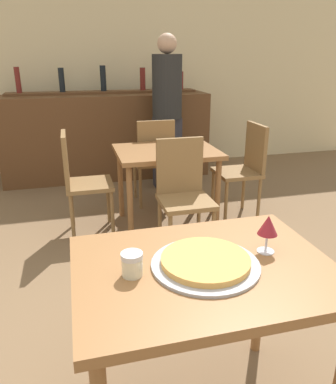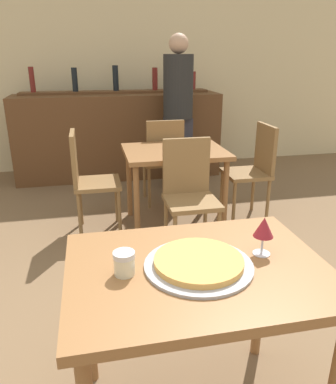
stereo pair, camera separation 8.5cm
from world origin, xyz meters
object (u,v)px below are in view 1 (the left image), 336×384
Objects in this scene: chair_far_side_back at (154,156)px; chair_far_side_right at (245,164)px; pizza_tray at (205,262)px; wine_glass at (268,226)px; cheese_shaker at (132,264)px; person_standing at (167,108)px; chair_far_side_front at (183,189)px; chair_far_side_left at (79,177)px.

chair_far_side_right is at bearing 146.28° from chair_far_side_back.
pizza_tray is (-1.15, -2.03, 0.26)m from chair_far_side_right.
chair_far_side_back is 2.53m from wine_glass.
wine_glass is (0.55, 0.03, 0.07)m from cheese_shaker.
wine_glass is at bearing -97.00° from person_standing.
chair_far_side_back is (0.00, 1.04, 0.00)m from chair_far_side_front.
cheese_shaker is at bearing 75.74° from chair_far_side_back.
pizza_tray is 4.60× the size of cheese_shaker.
chair_far_side_left is (-0.78, 0.52, 0.00)m from chair_far_side_front.
chair_far_side_front is at bearing 66.65° from cheese_shaker.
cheese_shaker is (-0.65, -1.49, 0.29)m from chair_far_side_front.
chair_far_side_back is 0.94m from chair_far_side_left.
chair_far_side_left reaches higher than pizza_tray.
person_standing reaches higher than wine_glass.
chair_far_side_right is 5.80× the size of wine_glass.
person_standing is (0.93, 3.09, 0.13)m from cheese_shaker.
chair_far_side_right is (0.78, -0.52, 0.00)m from chair_far_side_back.
chair_far_side_right reaches higher than cheese_shaker.
person_standing is (0.28, 1.60, 0.42)m from chair_far_side_front.
pizza_tray is at bearing -171.28° from wine_glass.
chair_far_side_left is at bearing 101.54° from pizza_tray.
chair_far_side_left is 2.24× the size of pizza_tray.
person_standing is at bearing -117.04° from chair_far_side_back.
chair_far_side_front is at bearing 86.36° from wine_glass.
chair_far_side_left is 2.08m from pizza_tray.
chair_far_side_front reaches higher than cheese_shaker.
cheese_shaker is at bearing -113.35° from chair_far_side_front.
cheese_shaker is at bearing -106.70° from person_standing.
person_standing is (1.07, 1.08, 0.42)m from chair_far_side_left.
chair_far_side_front is 2.24× the size of pizza_tray.
wine_glass is (-0.38, -3.06, -0.06)m from person_standing.
pizza_tray is 3.17m from person_standing.
chair_far_side_right is (1.57, 0.00, 0.00)m from chair_far_side_left.
person_standing is at bearing -155.07° from chair_far_side_right.
chair_far_side_back is at bearing 90.00° from chair_far_side_front.
wine_glass is at bearing -93.64° from chair_far_side_front.
wine_glass is (-0.09, -1.46, 0.36)m from chair_far_side_front.
pizza_tray is at bearing -1.74° from cheese_shaker.
chair_far_side_back is 5.80× the size of wine_glass.
chair_far_side_front is at bearing -56.28° from chair_far_side_right.
chair_far_side_left is (-0.78, -0.52, 0.00)m from chair_far_side_back.
cheese_shaker is (-1.43, -2.02, 0.29)m from chair_far_side_right.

